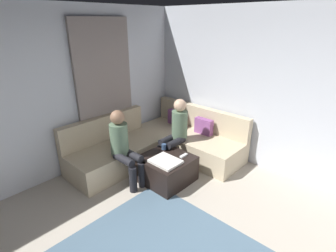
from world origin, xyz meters
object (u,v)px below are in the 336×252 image
Objects in this scene: ottoman at (166,169)px; game_remote at (184,156)px; person_on_couch_back at (176,130)px; sectional_couch at (159,144)px; coffee_mug at (164,147)px; person_on_couch_side at (123,145)px.

ottoman is 0.36m from game_remote.
person_on_couch_back reaches higher than game_remote.
coffee_mug is (0.39, -0.29, 0.19)m from sectional_couch.
ottoman is 0.63× the size of person_on_couch_back.
person_on_couch_side is (-0.47, -0.47, 0.45)m from ottoman.
person_on_couch_back is (-0.03, 0.34, 0.19)m from coffee_mug.
person_on_couch_side reaches higher than ottoman.
coffee_mug is at bearing -36.23° from sectional_couch.
person_on_couch_side is (-0.25, -0.65, 0.19)m from coffee_mug.
coffee_mug is at bearing 140.71° from ottoman.
person_on_couch_back reaches higher than coffee_mug.
sectional_couch is 26.84× the size of coffee_mug.
person_on_couch_side is at bearing 77.91° from person_on_couch_back.
coffee_mug is 0.08× the size of person_on_couch_side.
coffee_mug reaches higher than ottoman.
game_remote is at bearing -17.38° from sectional_couch.
game_remote is 0.12× the size of person_on_couch_back.
coffee_mug is 0.63× the size of game_remote.
person_on_couch_side is (0.15, -0.94, 0.38)m from sectional_couch.
ottoman is at bearing -39.29° from coffee_mug.
sectional_couch is 0.85m from game_remote.
person_on_couch_side reaches higher than game_remote.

